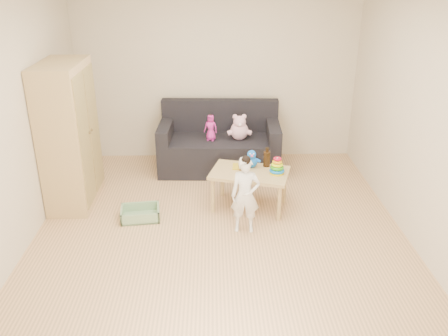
{
  "coord_description": "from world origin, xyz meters",
  "views": [
    {
      "loc": [
        -0.07,
        -4.48,
        2.72
      ],
      "look_at": [
        0.05,
        0.25,
        0.65
      ],
      "focal_mm": 38.0,
      "sensor_mm": 36.0,
      "label": 1
    }
  ],
  "objects_px": {
    "wardrobe": "(69,135)",
    "sofa": "(219,153)",
    "play_table": "(249,189)",
    "toddler": "(245,196)"
  },
  "relations": [
    {
      "from": "wardrobe",
      "to": "sofa",
      "type": "relative_size",
      "value": 1.03
    },
    {
      "from": "wardrobe",
      "to": "play_table",
      "type": "xyz_separation_m",
      "value": [
        2.11,
        -0.24,
        -0.62
      ]
    },
    {
      "from": "sofa",
      "to": "toddler",
      "type": "relative_size",
      "value": 1.99
    },
    {
      "from": "sofa",
      "to": "toddler",
      "type": "xyz_separation_m",
      "value": [
        0.25,
        -1.69,
        0.18
      ]
    },
    {
      "from": "play_table",
      "to": "sofa",
      "type": "bearing_deg",
      "value": 106.07
    },
    {
      "from": "wardrobe",
      "to": "play_table",
      "type": "bearing_deg",
      "value": -6.44
    },
    {
      "from": "toddler",
      "to": "wardrobe",
      "type": "bearing_deg",
      "value": 163.44
    },
    {
      "from": "play_table",
      "to": "toddler",
      "type": "height_order",
      "value": "toddler"
    },
    {
      "from": "wardrobe",
      "to": "toddler",
      "type": "xyz_separation_m",
      "value": [
        2.03,
        -0.77,
        -0.43
      ]
    },
    {
      "from": "wardrobe",
      "to": "toddler",
      "type": "relative_size",
      "value": 2.04
    }
  ]
}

